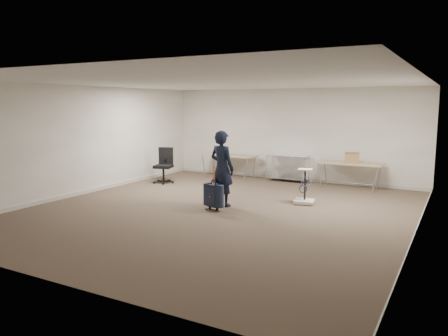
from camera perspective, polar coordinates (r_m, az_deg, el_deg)
The scene contains 10 objects.
ground at distance 9.71m, azimuth -0.51°, elevation -5.54°, with size 9.00×9.00×0.00m, color #473A2B.
room_shell at distance 10.90m, azimuth 3.05°, elevation -3.75°, with size 8.00×9.00×9.00m.
folding_table_left at distance 13.91m, azimuth 0.63°, elevation 1.52°, with size 1.80×0.75×0.73m.
folding_table_right at distance 12.58m, azimuth 16.07°, elevation 0.47°, with size 1.80×0.75×0.73m.
wire_shelf at distance 13.39m, azimuth 8.32°, elevation 0.14°, with size 1.22×0.47×0.80m.
person at distance 9.99m, azimuth -0.26°, elevation -0.06°, with size 0.63×0.42×1.74m, color black.
suitcase at distance 9.67m, azimuth -1.37°, elevation -3.58°, with size 0.40×0.29×0.98m.
office_chair at distance 13.13m, azimuth -7.85°, elevation -0.55°, with size 0.64×0.64×1.05m.
equipment_cart at distance 10.46m, azimuth 10.46°, elevation -3.44°, with size 0.52×0.52×0.83m.
cardboard_box at distance 12.50m, azimuth 16.38°, elevation 1.31°, with size 0.38×0.28×0.28m, color #905E43.
Camera 1 is at (4.62, -8.22, 2.33)m, focal length 35.00 mm.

